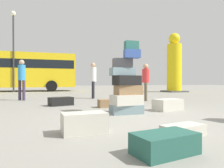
# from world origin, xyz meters

# --- Properties ---
(ground_plane) EXTENTS (80.00, 80.00, 0.00)m
(ground_plane) POSITION_xyz_m (0.00, 0.00, 0.00)
(ground_plane) COLOR gray
(suitcase_tower) EXTENTS (0.80, 0.58, 1.82)m
(suitcase_tower) POSITION_xyz_m (-0.05, 0.45, 0.67)
(suitcase_tower) COLOR gray
(suitcase_tower) RESTS_ON ground
(suitcase_cream_right_side) EXTENTS (0.69, 0.42, 0.31)m
(suitcase_cream_right_side) POSITION_xyz_m (-1.37, -1.15, 0.16)
(suitcase_cream_right_side) COLOR beige
(suitcase_cream_right_side) RESTS_ON ground
(suitcase_black_behind_tower) EXTENTS (0.84, 0.63, 0.27)m
(suitcase_black_behind_tower) POSITION_xyz_m (-1.50, 2.68, 0.14)
(suitcase_black_behind_tower) COLOR black
(suitcase_black_behind_tower) RESTS_ON ground
(suitcase_cream_white_trunk) EXTENTS (0.69, 0.44, 0.16)m
(suitcase_cream_white_trunk) POSITION_xyz_m (-0.05, -1.74, 0.08)
(suitcase_cream_white_trunk) COLOR beige
(suitcase_cream_white_trunk) RESTS_ON ground
(suitcase_teal_foreground_near) EXTENTS (0.75, 0.50, 0.23)m
(suitcase_teal_foreground_near) POSITION_xyz_m (-0.70, -2.29, 0.11)
(suitcase_teal_foreground_near) COLOR #26594C
(suitcase_teal_foreground_near) RESTS_ON ground
(suitcase_cream_left_side) EXTENTS (0.87, 0.61, 0.31)m
(suitcase_cream_left_side) POSITION_xyz_m (1.24, 0.62, 0.15)
(suitcase_cream_left_side) COLOR beige
(suitcase_cream_left_side) RESTS_ON ground
(suitcase_brown_foreground_far) EXTENTS (0.62, 0.36, 0.24)m
(suitcase_brown_foreground_far) POSITION_xyz_m (-0.13, 1.76, 0.12)
(suitcase_brown_foreground_far) COLOR olive
(suitcase_brown_foreground_far) RESTS_ON ground
(person_bearded_onlooker) EXTENTS (0.30, 0.30, 1.72)m
(person_bearded_onlooker) POSITION_xyz_m (-2.96, 5.10, 1.03)
(person_bearded_onlooker) COLOR #3F334C
(person_bearded_onlooker) RESTS_ON ground
(person_tourist_with_camera) EXTENTS (0.30, 0.33, 1.69)m
(person_tourist_with_camera) POSITION_xyz_m (0.13, 5.18, 1.01)
(person_tourist_with_camera) COLOR black
(person_tourist_with_camera) RESTS_ON ground
(person_passerby_in_red) EXTENTS (0.30, 0.32, 1.53)m
(person_passerby_in_red) POSITION_xyz_m (1.95, 3.33, 0.91)
(person_passerby_in_red) COLOR brown
(person_passerby_in_red) RESTS_ON ground
(yellow_dummy_statue) EXTENTS (1.57, 1.57, 4.60)m
(yellow_dummy_statue) POSITION_xyz_m (7.51, 9.37, 2.06)
(yellow_dummy_statue) COLOR yellow
(yellow_dummy_statue) RESTS_ON ground
(parked_bus) EXTENTS (10.99, 2.76, 3.15)m
(parked_bus) POSITION_xyz_m (-5.21, 14.15, 1.84)
(parked_bus) COLOR yellow
(parked_bus) RESTS_ON ground
(lamp_post) EXTENTS (0.36, 0.36, 6.21)m
(lamp_post) POSITION_xyz_m (-4.43, 12.83, 4.05)
(lamp_post) COLOR #333338
(lamp_post) RESTS_ON ground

